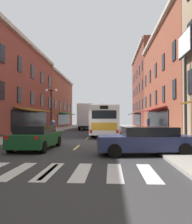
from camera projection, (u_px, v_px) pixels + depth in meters
ground_plane at (83, 142)px, 17.94m from camera, size 34.80×80.00×0.10m
lane_centre_dashes at (83, 142)px, 17.69m from camera, size 0.14×73.90×0.01m
crosswalk_near at (49, 171)px, 7.96m from camera, size 7.10×2.80×0.01m
sidewalk_left at (8, 140)px, 18.30m from camera, size 3.00×80.00×0.14m
sidewalk_right at (162, 141)px, 17.58m from camera, size 3.00×80.00×0.14m
billboard_sign at (185, 59)px, 15.77m from camera, size 0.40×2.64×7.45m
transit_bus at (107, 120)px, 25.56m from camera, size 2.86×12.01×3.05m
box_truck at (88, 117)px, 36.53m from camera, size 2.70×7.17×3.87m
sedan_near at (37, 137)px, 13.60m from camera, size 2.07×4.51×1.37m
sedan_mid at (146, 140)px, 11.51m from camera, size 4.81×2.30×1.36m
sedan_far at (95, 124)px, 48.42m from camera, size 1.98×4.68×1.29m
motorcycle_rider at (53, 132)px, 18.32m from camera, size 0.62×2.07×1.66m
bicycle_near at (36, 132)px, 21.43m from camera, size 1.70×0.48×0.91m
pedestrian_mid at (148, 124)px, 28.08m from camera, size 0.36×0.36×1.79m
street_lamp_twin at (51, 108)px, 27.06m from camera, size 1.42×0.32×5.00m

